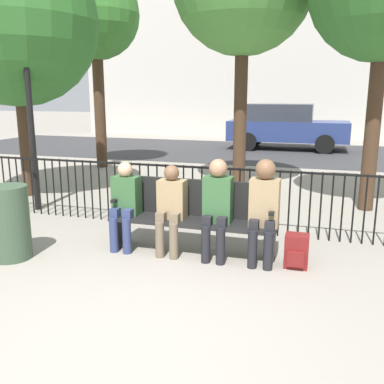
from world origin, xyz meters
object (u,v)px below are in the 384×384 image
tree_2 (95,16)px  tree_3 (14,22)px  park_bench (194,214)px  backpack (296,251)px  parked_car_0 (285,126)px  lamp_post (26,60)px  seated_person_1 (171,205)px  seated_person_3 (264,206)px  seated_person_0 (125,201)px  trash_bin (9,223)px  seated_person_2 (217,204)px

tree_2 → tree_3: tree_2 is taller
park_bench → backpack: (1.28, -0.14, -0.31)m
parked_car_0 → lamp_post: bearing=-109.1°
seated_person_1 → seated_person_3: 1.14m
seated_person_1 → parked_car_0: (0.43, 11.03, 0.21)m
seated_person_3 → tree_2: tree_2 is taller
backpack → tree_2: 8.77m
seated_person_3 → tree_3: 5.95m
seated_person_3 → tree_2: size_ratio=0.24×
park_bench → seated_person_1: seated_person_1 is taller
seated_person_0 → trash_bin: size_ratio=1.25×
seated_person_1 → park_bench: bearing=28.1°
seated_person_2 → lamp_post: size_ratio=0.32×
tree_3 → lamp_post: (0.84, -0.85, -0.74)m
seated_person_0 → seated_person_1: bearing=-0.1°
seated_person_0 → trash_bin: 1.41m
park_bench → lamp_post: size_ratio=0.55×
seated_person_1 → seated_person_2: seated_person_2 is taller
seated_person_1 → trash_bin: bearing=-158.4°
tree_2 → trash_bin: bearing=-70.8°
seated_person_0 → tree_2: size_ratio=0.22×
park_bench → trash_bin: 2.25m
seated_person_2 → backpack: size_ratio=3.11×
backpack → tree_2: tree_2 is taller
tree_3 → trash_bin: bearing=-55.7°
backpack → tree_2: size_ratio=0.08×
park_bench → parked_car_0: 10.90m
seated_person_1 → tree_2: 7.69m
seated_person_0 → tree_2: tree_2 is taller
park_bench → backpack: park_bench is taller
seated_person_0 → lamp_post: lamp_post is taller
tree_2 → tree_3: size_ratio=1.07×
seated_person_0 → seated_person_2: 1.21m
seated_person_1 → tree_3: 5.09m
seated_person_2 → park_bench: bearing=158.4°
seated_person_3 → parked_car_0: (-0.71, 11.02, 0.13)m
park_bench → parked_car_0: bearing=89.1°
park_bench → seated_person_3: seated_person_3 is taller
seated_person_2 → tree_2: 7.98m
seated_person_2 → tree_3: bearing=153.8°
park_bench → tree_3: 5.29m
backpack → lamp_post: 5.21m
backpack → park_bench: bearing=174.0°
tree_3 → seated_person_1: bearing=-29.7°
tree_2 → seated_person_2: bearing=-50.6°
seated_person_0 → parked_car_0: bearing=84.5°
seated_person_1 → tree_3: tree_3 is taller
lamp_post → tree_2: bearing=104.3°
seated_person_0 → seated_person_3: seated_person_3 is taller
park_bench → parked_car_0: size_ratio=0.50×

